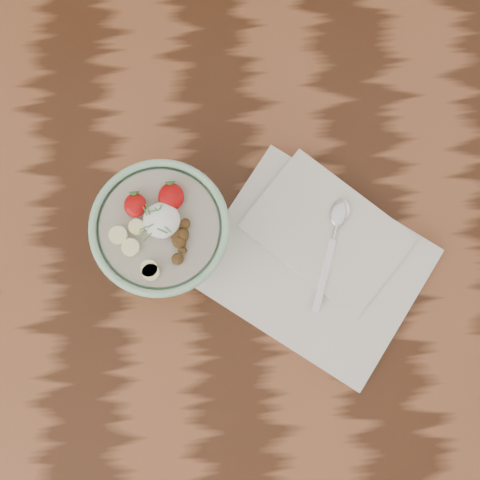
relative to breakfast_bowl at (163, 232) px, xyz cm
name	(u,v)px	position (x,y,z in cm)	size (l,w,h in cm)	color
table	(227,264)	(8.25, -2.69, -15.49)	(160.00, 90.00, 75.00)	#371B0D
breakfast_bowl	(163,232)	(0.00, 0.00, 0.00)	(18.31, 18.31, 12.12)	#90C19C
napkin	(316,258)	(21.04, -4.12, -5.44)	(37.25, 36.06, 1.79)	silver
spoon	(336,228)	(23.98, -0.21, -4.04)	(7.20, 16.37, 0.87)	silver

